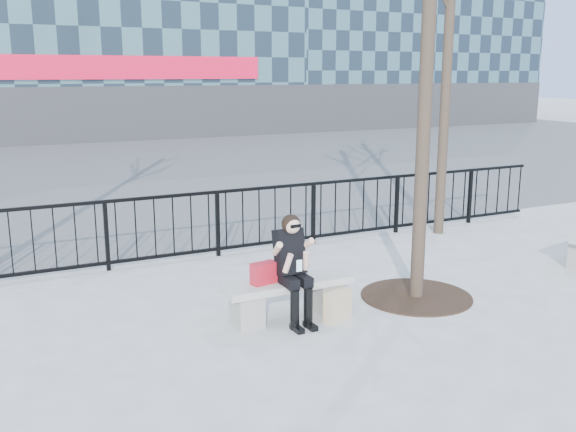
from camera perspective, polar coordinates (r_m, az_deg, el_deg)
name	(u,v)px	position (r m, az deg, el deg)	size (l,w,h in m)	color
ground	(288,318)	(8.08, -0.01, -9.04)	(120.00, 120.00, 0.00)	gray
street_surface	(85,165)	(22.18, -17.63, 4.32)	(60.00, 23.00, 0.01)	#474747
railing	(206,225)	(10.56, -7.29, -0.77)	(14.00, 0.06, 1.10)	black
tree_grate	(416,296)	(8.95, 11.32, -7.00)	(1.50, 1.50, 0.02)	black
bench_main	(288,295)	(7.97, -0.01, -7.03)	(1.65, 0.46, 0.49)	slate
seated_woman	(294,270)	(7.72, 0.53, -4.80)	(0.50, 0.64, 1.34)	black
handbag	(264,273)	(7.76, -2.16, -5.10)	(0.32, 0.15, 0.26)	#AF1523
shopping_bag	(337,306)	(7.96, 4.41, -7.97)	(0.39, 0.14, 0.37)	beige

